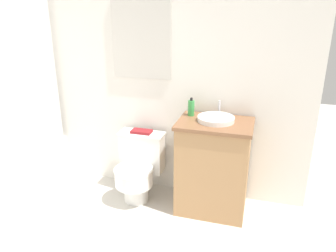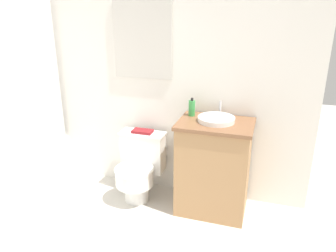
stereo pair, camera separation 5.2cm
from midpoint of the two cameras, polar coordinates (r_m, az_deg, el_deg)
The scene contains 7 objects.
wall_back at distance 3.19m, azimuth -7.72°, elevation 11.07°, with size 3.60×0.07×2.50m.
shower_area at distance 3.48m, azimuth -26.71°, elevation -7.25°, with size 0.65×1.36×1.98m.
toilet at distance 3.14m, azimuth -4.58°, elevation -7.01°, with size 0.43×0.50×0.62m.
vanity at distance 2.92m, azimuth 8.42°, elevation -7.11°, with size 0.63×0.47×0.84m.
sink at distance 2.77m, azimuth 8.95°, elevation 1.20°, with size 0.31×0.35×0.13m.
soap_bottle at distance 2.88m, azimuth 4.68°, elevation 3.14°, with size 0.06×0.06×0.16m.
book_on_tank at distance 3.10m, azimuth -3.99°, elevation -0.92°, with size 0.19×0.11×0.02m.
Camera 2 is at (1.38, -0.53, 1.75)m, focal length 35.00 mm.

